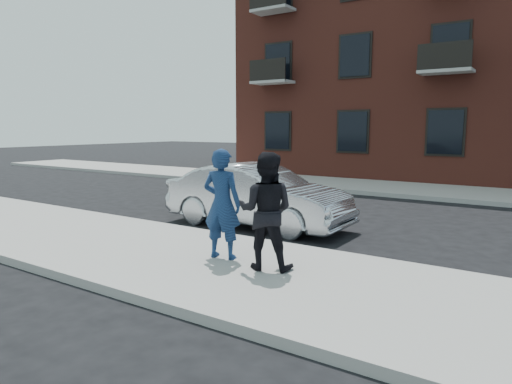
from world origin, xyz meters
The scene contains 8 objects.
ground centered at (0.00, 0.00, 0.00)m, with size 100.00×100.00×0.00m, color black.
near_sidewalk centered at (0.00, -0.25, 0.07)m, with size 50.00×3.50×0.15m, color #9D9B94.
near_curb centered at (0.00, 1.55, 0.07)m, with size 50.00×0.10×0.15m, color #999691.
far_sidewalk centered at (0.00, 11.25, 0.07)m, with size 50.00×3.50×0.15m, color #9D9B94.
far_curb centered at (0.00, 9.45, 0.07)m, with size 50.00×0.10×0.15m, color #999691.
silver_sedan centered at (-2.15, 3.03, 0.76)m, with size 1.60×4.59×1.51m, color #B7BABF.
man_hoodie centered at (-0.92, 0.06, 1.10)m, with size 0.76×0.57×1.90m.
man_peacoat centered at (0.03, -0.03, 1.09)m, with size 1.09×0.97×1.88m.
Camera 1 is at (3.82, -6.05, 2.42)m, focal length 32.00 mm.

